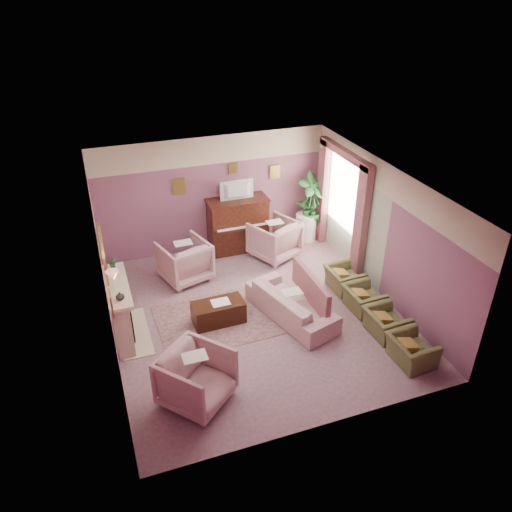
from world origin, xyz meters
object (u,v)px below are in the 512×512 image
object	(u,v)px
floral_armchair_right	(274,237)
olive_chair_d	(344,275)
olive_chair_c	(364,296)
olive_chair_b	(386,320)
floral_armchair_left	(184,259)
coffee_table	(218,312)
floral_armchair_front	(196,376)
sofa	(292,299)
television	(238,189)
side_table	(306,227)
olive_chair_a	(412,347)
piano	(238,225)

from	to	relation	value
floral_armchair_right	olive_chair_d	xyz separation A→B (m)	(0.89, -1.82, -0.17)
olive_chair_c	olive_chair_b	bearing A→B (deg)	-90.00
floral_armchair_left	olive_chair_c	xyz separation A→B (m)	(3.12, -2.37, -0.17)
coffee_table	floral_armchair_front	bearing A→B (deg)	-115.37
sofa	olive_chair_c	size ratio (longest dim) A/B	2.64
floral_armchair_front	olive_chair_c	world-z (taller)	floral_armchair_front
television	side_table	world-z (taller)	television
television	side_table	bearing A→B (deg)	-1.60
olive_chair_d	television	bearing A→B (deg)	123.55
sofa	floral_armchair_front	bearing A→B (deg)	-145.99
floral_armchair_left	side_table	distance (m)	3.40
coffee_table	floral_armchair_right	size ratio (longest dim) A/B	0.98
olive_chair_b	side_table	size ratio (longest dim) A/B	1.12
side_table	olive_chair_c	bearing A→B (deg)	-93.21
television	olive_chair_c	world-z (taller)	television
olive_chair_d	sofa	bearing A→B (deg)	-159.83
television	olive_chair_a	distance (m)	5.27
olive_chair_a	olive_chair_d	bearing A→B (deg)	90.00
floral_armchair_right	olive_chair_c	bearing A→B (deg)	-71.39
sofa	floral_armchair_left	world-z (taller)	floral_armchair_left
olive_chair_b	sofa	bearing A→B (deg)	142.75
olive_chair_c	piano	bearing A→B (deg)	115.97
sofa	olive_chair_a	world-z (taller)	sofa
piano	olive_chair_c	size ratio (longest dim) A/B	1.79
coffee_table	olive_chair_d	distance (m)	2.87
coffee_table	floral_armchair_front	size ratio (longest dim) A/B	0.98
piano	olive_chair_c	bearing A→B (deg)	-64.03
floral_armchair_right	floral_armchair_front	distance (m)	4.83
piano	floral_armchair_front	size ratio (longest dim) A/B	1.37
floral_armchair_left	side_table	size ratio (longest dim) A/B	1.46
olive_chair_a	side_table	bearing A→B (deg)	87.88
floral_armchair_front	sofa	bearing A→B (deg)	34.01
coffee_table	floral_armchair_left	distance (m)	1.81
floral_armchair_left	floral_armchair_front	bearing A→B (deg)	-99.65
piano	coffee_table	xyz separation A→B (m)	(-1.27, -2.67, -0.43)
coffee_table	side_table	bearing A→B (deg)	40.26
television	side_table	distance (m)	2.17
floral_armchair_front	olive_chair_a	xyz separation A→B (m)	(3.74, -0.38, -0.17)
piano	olive_chair_c	distance (m)	3.66
television	piano	bearing A→B (deg)	90.00
floral_armchair_right	floral_armchair_front	bearing A→B (deg)	-126.17
olive_chair_a	olive_chair_c	bearing A→B (deg)	90.00
olive_chair_c	floral_armchair_right	bearing A→B (deg)	108.61
floral_armchair_left	piano	bearing A→B (deg)	30.48
piano	floral_armchair_front	bearing A→B (deg)	-115.35
television	side_table	size ratio (longest dim) A/B	1.14
sofa	floral_armchair_right	size ratio (longest dim) A/B	2.02
floral_armchair_left	olive_chair_c	size ratio (longest dim) A/B	1.31
sofa	floral_armchair_front	distance (m)	2.76
floral_armchair_left	olive_chair_a	size ratio (longest dim) A/B	1.31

